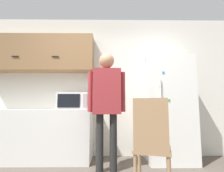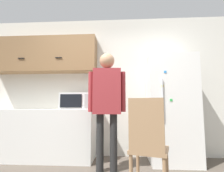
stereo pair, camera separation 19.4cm
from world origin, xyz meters
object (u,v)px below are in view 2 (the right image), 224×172
object	(u,v)px
person	(107,97)
refrigerator	(171,108)
chair	(148,142)
microwave	(77,101)

from	to	relation	value
person	refrigerator	world-z (taller)	refrigerator
refrigerator	chair	bearing A→B (deg)	-116.78
microwave	person	distance (m)	0.74
microwave	refrigerator	xyz separation A→B (m)	(1.65, -0.01, -0.13)
refrigerator	person	bearing A→B (deg)	-157.27
refrigerator	chair	world-z (taller)	refrigerator
chair	microwave	bearing A→B (deg)	-28.92
chair	refrigerator	bearing A→B (deg)	-99.98
microwave	refrigerator	world-z (taller)	refrigerator
person	chair	xyz separation A→B (m)	(0.51, -0.66, -0.52)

